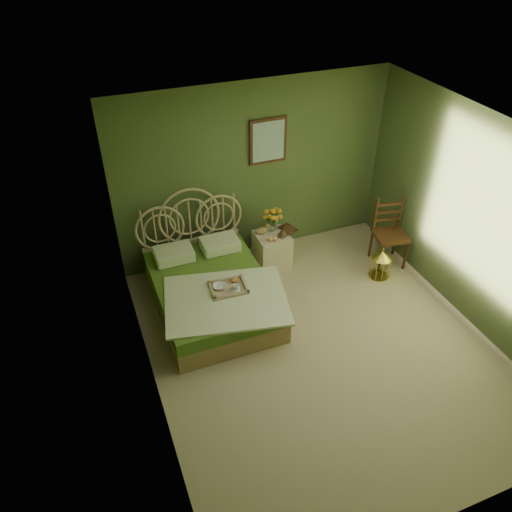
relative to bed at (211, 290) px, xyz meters
name	(u,v)px	position (x,y,z in m)	size (l,w,h in m)	color
floor	(321,346)	(1.02, -1.19, -0.29)	(4.50, 4.50, 0.00)	tan
ceiling	(343,148)	(1.02, -1.19, 2.31)	(4.50, 4.50, 0.00)	silver
wall_back	(254,172)	(1.02, 1.06, 1.01)	(4.00, 4.00, 0.00)	#4E5D31
wall_left	(144,307)	(-0.98, -1.19, 1.01)	(4.50, 4.50, 0.00)	#4E5D31
wall_right	(479,225)	(3.02, -1.19, 1.01)	(4.50, 4.50, 0.00)	#4E5D31
wall_art	(268,141)	(1.21, 1.04, 1.46)	(0.54, 0.04, 0.64)	#35180E
bed	(211,290)	(0.00, 0.00, 0.00)	(1.67, 2.12, 1.31)	#9E854F
nightstand	(272,244)	(1.12, 0.60, 0.06)	(0.47, 0.48, 0.94)	beige
chair	(388,228)	(2.72, 0.08, 0.27)	(0.52, 0.52, 1.01)	#35180E
birdcage	(381,264)	(2.44, -0.25, -0.08)	(0.28, 0.28, 0.43)	gold
book_lower	(283,231)	(1.29, 0.61, 0.24)	(0.18, 0.25, 0.02)	#381E0F
book_upper	(283,230)	(1.29, 0.61, 0.26)	(0.16, 0.22, 0.02)	#472819
cereal_bowl	(219,287)	(0.04, -0.25, 0.24)	(0.16, 0.16, 0.04)	white
coffee_cup	(236,287)	(0.22, -0.36, 0.25)	(0.08, 0.08, 0.07)	white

